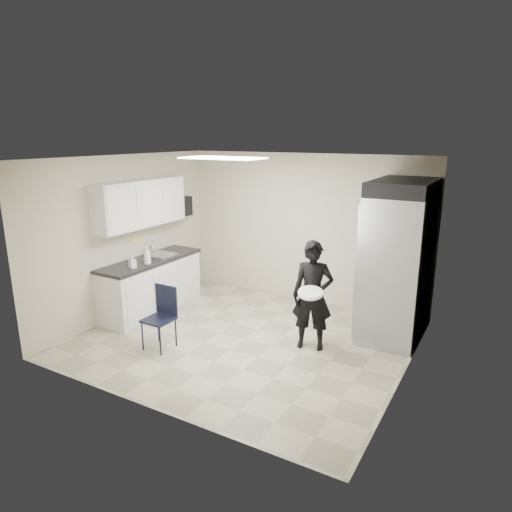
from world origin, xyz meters
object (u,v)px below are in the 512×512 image
Objects in this scene: lower_counter at (152,286)px; commercial_fridge at (398,267)px; man_tuxedo at (313,296)px; folding_chair at (158,320)px.

lower_counter is 3.98m from commercial_fridge.
folding_chair is at bearing -164.82° from man_tuxedo.
folding_chair is (-2.72, -2.11, -0.62)m from commercial_fridge.
man_tuxedo is at bearing 1.07° from lower_counter.
commercial_fridge is 2.46× the size of folding_chair.
man_tuxedo reaches higher than folding_chair.
commercial_fridge is 3.50m from folding_chair.
man_tuxedo is (1.83, 1.09, 0.34)m from folding_chair.
man_tuxedo is (-0.89, -1.02, -0.28)m from commercial_fridge.
lower_counter is 0.90× the size of commercial_fridge.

